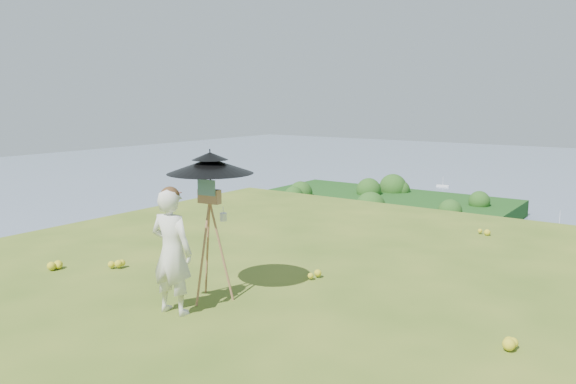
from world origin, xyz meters
The scene contains 7 objects.
ground centered at (0.00, 0.00, 0.00)m, with size 14.00×14.00×0.00m, color #42621C.
peninsula centered at (-75.00, 155.00, -29.00)m, with size 90.00×60.00×12.00m, color #103C10, non-canonical shape.
wildflowers centered at (0.00, 0.25, 0.06)m, with size 10.00×10.50×0.12m, color gold, non-canonical shape.
painter centered at (-1.54, -1.16, 0.77)m, with size 0.56×0.37×1.54m, color beige.
field_easel centered at (-1.48, -0.55, 0.79)m, with size 0.60×0.60×1.59m, color brown, non-canonical shape.
sun_umbrella centered at (-1.48, -0.52, 1.64)m, with size 1.10×1.10×0.66m, color black, non-canonical shape.
painter_cap centered at (-1.54, -1.16, 1.50)m, with size 0.22×0.27×0.10m, color #E17D7B, non-canonical shape.
Camera 1 is at (3.38, -5.68, 2.59)m, focal length 35.00 mm.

